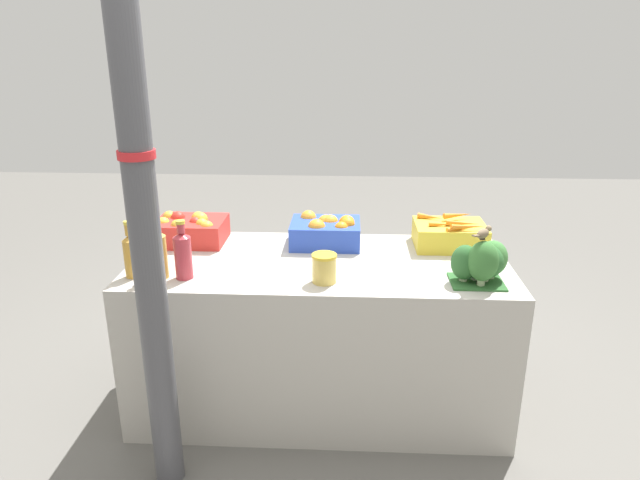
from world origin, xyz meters
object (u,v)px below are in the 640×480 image
(carrot_crate, at_px, (450,234))
(juice_bottle_golden, at_px, (159,253))
(pickle_jar, at_px, (324,268))
(juice_bottle_amber, at_px, (131,254))
(apple_crate, at_px, (190,229))
(juice_bottle_ruby, at_px, (183,254))
(sparrow_bird, at_px, (484,233))
(broccoli_pile, at_px, (482,262))
(support_pole, at_px, (140,189))
(orange_crate, at_px, (326,231))

(carrot_crate, distance_m, juice_bottle_golden, 1.38)
(pickle_jar, bearing_deg, juice_bottle_amber, 179.08)
(apple_crate, bearing_deg, pickle_jar, -34.19)
(apple_crate, height_order, pickle_jar, apple_crate)
(pickle_jar, bearing_deg, juice_bottle_ruby, 178.73)
(pickle_jar, xyz_separation_m, sparrow_bird, (0.64, 0.01, 0.16))
(pickle_jar, bearing_deg, broccoli_pile, 2.36)
(juice_bottle_ruby, height_order, sparrow_bird, juice_bottle_ruby)
(support_pole, height_order, juice_bottle_amber, support_pole)
(support_pole, bearing_deg, juice_bottle_ruby, 86.51)
(apple_crate, bearing_deg, broccoli_pile, -18.27)
(juice_bottle_amber, relative_size, sparrow_bird, 2.30)
(apple_crate, relative_size, sparrow_bird, 3.12)
(juice_bottle_golden, xyz_separation_m, juice_bottle_ruby, (0.10, -0.00, -0.00))
(juice_bottle_ruby, bearing_deg, juice_bottle_amber, 180.00)
(broccoli_pile, bearing_deg, juice_bottle_ruby, -179.37)
(sparrow_bird, bearing_deg, broccoli_pile, 14.83)
(apple_crate, height_order, carrot_crate, carrot_crate)
(juice_bottle_amber, relative_size, pickle_jar, 2.02)
(broccoli_pile, relative_size, sparrow_bird, 2.22)
(pickle_jar, bearing_deg, orange_crate, 91.34)
(carrot_crate, relative_size, juice_bottle_amber, 1.36)
(carrot_crate, bearing_deg, orange_crate, 179.86)
(juice_bottle_golden, bearing_deg, juice_bottle_ruby, -0.00)
(support_pole, height_order, broccoli_pile, support_pole)
(broccoli_pile, relative_size, juice_bottle_ruby, 0.94)
(juice_bottle_ruby, bearing_deg, carrot_crate, 20.96)
(orange_crate, xyz_separation_m, juice_bottle_amber, (-0.81, -0.46, 0.03))
(apple_crate, xyz_separation_m, juice_bottle_ruby, (0.10, -0.46, 0.04))
(juice_bottle_golden, height_order, juice_bottle_ruby, juice_bottle_golden)
(support_pole, relative_size, sparrow_bird, 22.48)
(apple_crate, height_order, sparrow_bird, sparrow_bird)
(support_pole, relative_size, orange_crate, 7.19)
(sparrow_bird, bearing_deg, juice_bottle_ruby, 131.90)
(support_pole, height_order, apple_crate, support_pole)
(apple_crate, distance_m, sparrow_bird, 1.42)
(pickle_jar, relative_size, sparrow_bird, 1.14)
(carrot_crate, distance_m, juice_bottle_ruby, 1.28)
(broccoli_pile, height_order, juice_bottle_amber, juice_bottle_amber)
(orange_crate, bearing_deg, juice_bottle_golden, -146.40)
(orange_crate, bearing_deg, juice_bottle_ruby, -142.01)
(juice_bottle_golden, bearing_deg, orange_crate, 33.60)
(support_pole, xyz_separation_m, juice_bottle_ruby, (0.02, 0.35, -0.37))
(support_pole, xyz_separation_m, broccoli_pile, (1.27, 0.36, -0.38))
(support_pole, bearing_deg, pickle_jar, 28.31)
(sparrow_bird, bearing_deg, apple_crate, 113.02)
(sparrow_bird, bearing_deg, support_pole, 147.26)
(carrot_crate, xyz_separation_m, sparrow_bird, (0.05, -0.46, 0.16))
(carrot_crate, relative_size, juice_bottle_golden, 1.25)
(orange_crate, distance_m, juice_bottle_golden, 0.83)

